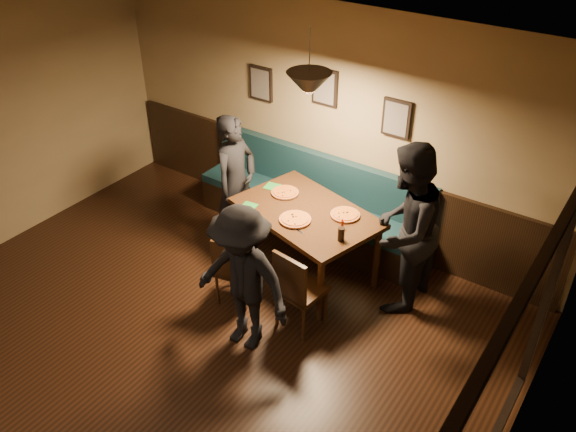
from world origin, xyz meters
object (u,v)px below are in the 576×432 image
object	(u,v)px
diner_left	(236,184)
dining_table	(306,242)
chair_near_right	(302,288)
diner_front	(242,280)
booth_bench	(309,200)
chair_near_left	(236,268)
tabasco_bottle	(342,224)
diner_right	(405,229)
soda_glass	(341,234)

from	to	relation	value
diner_left	dining_table	bearing A→B (deg)	-89.71
chair_near_right	diner_front	distance (m)	0.69
chair_near_right	diner_front	world-z (taller)	diner_front
booth_bench	chair_near_left	distance (m)	1.47
tabasco_bottle	booth_bench	bearing A→B (deg)	139.78
dining_table	diner_right	world-z (taller)	diner_right
dining_table	diner_front	bearing A→B (deg)	-69.87
booth_bench	diner_right	bearing A→B (deg)	-19.59
diner_left	diner_front	size ratio (longest dim) A/B	1.08
tabasco_bottle	chair_near_left	bearing A→B (deg)	-138.68
chair_near_left	tabasco_bottle	bearing A→B (deg)	28.04
booth_bench	diner_left	xyz separation A→B (m)	(-0.60, -0.65, 0.34)
booth_bench	diner_right	size ratio (longest dim) A/B	1.61
diner_right	chair_near_right	bearing A→B (deg)	-36.54
chair_near_left	soda_glass	bearing A→B (deg)	17.63
soda_glass	chair_near_left	bearing A→B (deg)	-149.09
chair_near_left	tabasco_bottle	world-z (taller)	tabasco_bottle
booth_bench	chair_near_left	xyz separation A→B (m)	(0.03, -1.46, -0.08)
dining_table	chair_near_right	size ratio (longest dim) A/B	1.65
diner_right	soda_glass	distance (m)	0.64
dining_table	chair_near_left	world-z (taller)	chair_near_left
diner_right	dining_table	bearing A→B (deg)	-82.67
diner_right	diner_left	bearing A→B (deg)	-86.04
diner_left	diner_right	bearing A→B (deg)	-85.92
booth_bench	chair_near_right	distance (m)	1.61
booth_bench	diner_front	distance (m)	2.00
soda_glass	tabasco_bottle	xyz separation A→B (m)	(-0.09, 0.18, -0.01)
booth_bench	soda_glass	distance (m)	1.38
booth_bench	soda_glass	size ratio (longest dim) A/B	20.26
chair_near_right	tabasco_bottle	xyz separation A→B (m)	(0.06, 0.66, 0.42)
dining_table	soda_glass	world-z (taller)	soda_glass
dining_table	booth_bench	bearing A→B (deg)	134.81
dining_table	chair_near_left	distance (m)	0.88
diner_left	chair_near_left	bearing A→B (deg)	-141.82
diner_left	chair_near_right	bearing A→B (deg)	-117.32
dining_table	chair_near_right	xyz separation A→B (m)	(0.43, -0.74, 0.05)
booth_bench	diner_right	distance (m)	1.61
booth_bench	dining_table	xyz separation A→B (m)	(0.38, -0.65, -0.09)
diner_left	tabasco_bottle	world-z (taller)	diner_left
booth_bench	tabasco_bottle	world-z (taller)	booth_bench
booth_bench	diner_left	bearing A→B (deg)	-132.40
dining_table	diner_front	world-z (taller)	diner_front
diner_right	diner_front	bearing A→B (deg)	-34.54
diner_right	soda_glass	bearing A→B (deg)	-52.06
booth_bench	chair_near_right	size ratio (longest dim) A/B	3.21
chair_near_left	diner_right	xyz separation A→B (m)	(1.43, 0.94, 0.51)
chair_near_right	tabasco_bottle	world-z (taller)	tabasco_bottle
diner_front	chair_near_right	bearing A→B (deg)	57.07
diner_front	chair_near_left	bearing A→B (deg)	133.39
dining_table	diner_left	distance (m)	1.06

